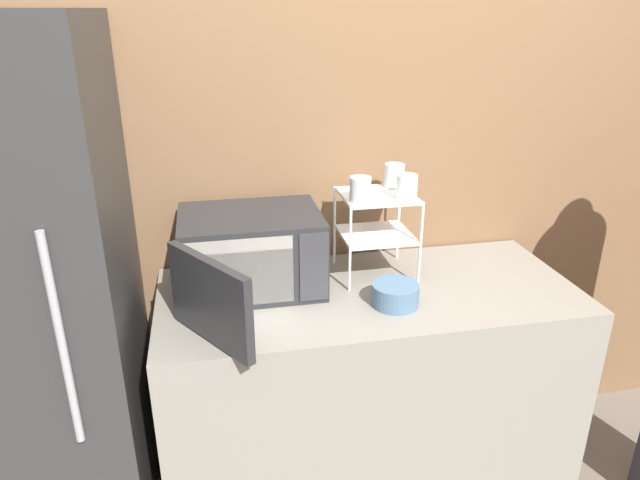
# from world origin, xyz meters

# --- Properties ---
(wall_back) EXTENTS (8.00, 0.06, 2.60)m
(wall_back) POSITION_xyz_m (0.00, 0.72, 1.30)
(wall_back) COLOR brown
(wall_back) RESTS_ON ground_plane
(counter) EXTENTS (1.53, 0.68, 0.94)m
(counter) POSITION_xyz_m (0.00, 0.34, 0.47)
(counter) COLOR gray
(counter) RESTS_ON ground_plane
(microwave) EXTENTS (0.53, 0.71, 0.28)m
(microwave) POSITION_xyz_m (-0.42, 0.43, 1.08)
(microwave) COLOR #262628
(microwave) RESTS_ON counter
(dish_rack) EXTENTS (0.28, 0.26, 0.32)m
(dish_rack) POSITION_xyz_m (0.06, 0.47, 1.17)
(dish_rack) COLOR white
(dish_rack) RESTS_ON counter
(glass_front_left) EXTENTS (0.08, 0.08, 0.09)m
(glass_front_left) POSITION_xyz_m (-0.03, 0.40, 1.30)
(glass_front_left) COLOR silver
(glass_front_left) RESTS_ON dish_rack
(glass_back_right) EXTENTS (0.08, 0.08, 0.09)m
(glass_back_right) POSITION_xyz_m (0.15, 0.55, 1.30)
(glass_back_right) COLOR silver
(glass_back_right) RESTS_ON dish_rack
(glass_front_right) EXTENTS (0.08, 0.08, 0.09)m
(glass_front_right) POSITION_xyz_m (0.14, 0.40, 1.30)
(glass_front_right) COLOR silver
(glass_front_right) RESTS_ON dish_rack
(bowl) EXTENTS (0.16, 0.16, 0.08)m
(bowl) POSITION_xyz_m (0.06, 0.21, 0.97)
(bowl) COLOR slate
(bowl) RESTS_ON counter
(refrigerator) EXTENTS (0.71, 0.69, 1.90)m
(refrigerator) POSITION_xyz_m (-1.19, 0.35, 0.95)
(refrigerator) COLOR #2D2D2D
(refrigerator) RESTS_ON ground_plane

